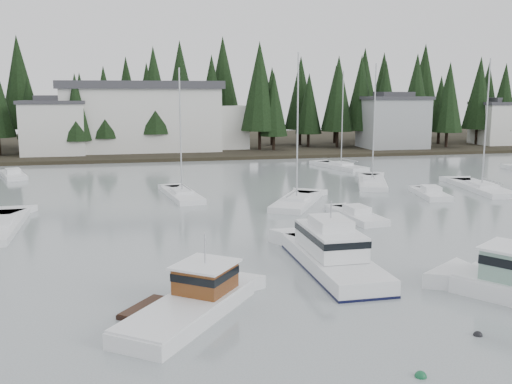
# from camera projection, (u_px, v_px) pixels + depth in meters

# --- Properties ---
(far_shore_land) EXTENTS (240.00, 54.00, 1.00)m
(far_shore_land) POSITION_uv_depth(u_px,v_px,m) (169.00, 145.00, 106.77)
(far_shore_land) COLOR black
(far_shore_land) RESTS_ON ground
(conifer_treeline) EXTENTS (200.00, 22.00, 20.00)m
(conifer_treeline) POSITION_uv_depth(u_px,v_px,m) (173.00, 150.00, 96.19)
(conifer_treeline) COLOR black
(conifer_treeline) RESTS_ON ground
(house_west) EXTENTS (9.54, 7.42, 8.75)m
(house_west) POSITION_uv_depth(u_px,v_px,m) (54.00, 127.00, 84.88)
(house_west) COLOR silver
(house_west) RESTS_ON ground
(house_east_a) EXTENTS (10.60, 8.48, 9.25)m
(house_east_a) POSITION_uv_depth(u_px,v_px,m) (393.00, 121.00, 95.17)
(house_east_a) COLOR #999EA0
(house_east_a) RESTS_ON ground
(house_east_b) EXTENTS (9.54, 7.42, 8.25)m
(house_east_b) POSITION_uv_depth(u_px,v_px,m) (502.00, 122.00, 101.79)
(house_east_b) COLOR silver
(house_east_b) RESTS_ON ground
(harbor_inn) EXTENTS (29.50, 11.50, 10.90)m
(harbor_inn) POSITION_uv_depth(u_px,v_px,m) (155.00, 117.00, 91.05)
(harbor_inn) COLOR silver
(harbor_inn) RESTS_ON ground
(lobster_boat_brown) EXTENTS (6.96, 8.05, 3.98)m
(lobster_boat_brown) POSITION_uv_depth(u_px,v_px,m) (191.00, 305.00, 25.22)
(lobster_boat_brown) COLOR white
(lobster_boat_brown) RESTS_ON ground
(cabin_cruiser_center) EXTENTS (3.21, 10.19, 4.37)m
(cabin_cruiser_center) POSITION_uv_depth(u_px,v_px,m) (332.00, 257.00, 31.90)
(cabin_cruiser_center) COLOR white
(cabin_cruiser_center) RESTS_ON ground
(sailboat_0) EXTENTS (4.16, 10.36, 13.53)m
(sailboat_0) POSITION_uv_depth(u_px,v_px,m) (481.00, 190.00, 57.35)
(sailboat_0) COLOR white
(sailboat_0) RESTS_ON ground
(sailboat_3) EXTENTS (3.62, 8.93, 12.47)m
(sailboat_3) POSITION_uv_depth(u_px,v_px,m) (182.00, 197.00, 53.48)
(sailboat_3) COLOR white
(sailboat_3) RESTS_ON ground
(sailboat_4) EXTENTS (6.85, 9.06, 13.60)m
(sailboat_4) POSITION_uv_depth(u_px,v_px,m) (297.00, 203.00, 50.17)
(sailboat_4) COLOR white
(sailboat_4) RESTS_ON ground
(sailboat_5) EXTENTS (4.80, 8.87, 12.91)m
(sailboat_5) POSITION_uv_depth(u_px,v_px,m) (341.00, 168.00, 73.81)
(sailboat_5) COLOR white
(sailboat_5) RESTS_ON ground
(sailboat_10) EXTENTS (6.14, 10.20, 13.24)m
(sailboat_10) POSITION_uv_depth(u_px,v_px,m) (372.00, 184.00, 60.88)
(sailboat_10) COLOR white
(sailboat_10) RESTS_ON ground
(runabout_1) EXTENTS (2.87, 6.59, 1.42)m
(runabout_1) POSITION_uv_depth(u_px,v_px,m) (357.00, 217.00, 44.47)
(runabout_1) COLOR white
(runabout_1) RESTS_ON ground
(runabout_3) EXTENTS (4.13, 7.02, 1.42)m
(runabout_3) POSITION_uv_depth(u_px,v_px,m) (14.00, 176.00, 65.91)
(runabout_3) COLOR white
(runabout_3) RESTS_ON ground
(runabout_4) EXTENTS (3.13, 6.04, 1.42)m
(runabout_4) POSITION_uv_depth(u_px,v_px,m) (431.00, 195.00, 53.84)
(runabout_4) COLOR white
(runabout_4) RESTS_ON ground
(mooring_buoy_green) EXTENTS (0.42, 0.42, 0.42)m
(mooring_buoy_green) POSITION_uv_depth(u_px,v_px,m) (421.00, 377.00, 19.82)
(mooring_buoy_green) COLOR #145933
(mooring_buoy_green) RESTS_ON ground
(mooring_buoy_dark) EXTENTS (0.37, 0.37, 0.37)m
(mooring_buoy_dark) POSITION_uv_depth(u_px,v_px,m) (478.00, 335.00, 23.18)
(mooring_buoy_dark) COLOR black
(mooring_buoy_dark) RESTS_ON ground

